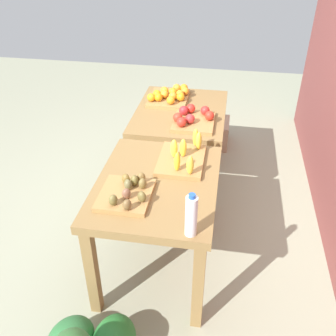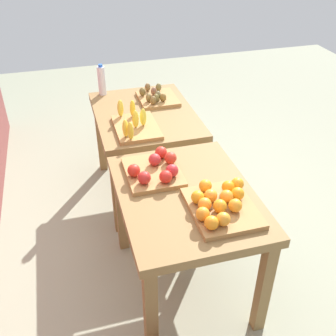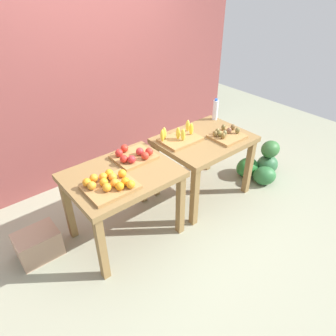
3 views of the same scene
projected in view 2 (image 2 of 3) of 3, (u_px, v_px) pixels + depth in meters
The scene contains 9 objects.
ground_plane at pixel (163, 229), 3.29m from camera, with size 8.00×8.00×0.00m, color gray.
display_table_left at pixel (186, 208), 2.47m from camera, with size 1.04×0.80×0.79m.
display_table_right at pixel (145, 125), 3.36m from camera, with size 1.04×0.80×0.79m.
orange_bin at pixel (220, 204), 2.25m from camera, with size 0.44×0.38×0.11m.
apple_bin at pixel (155, 169), 2.54m from camera, with size 0.40×0.34×0.11m.
banana_crate at pixel (135, 125), 3.03m from camera, with size 0.45×0.32×0.17m.
kiwi_bin at pixel (156, 97), 3.47m from camera, with size 0.37×0.32×0.10m.
water_bottle at pixel (102, 80), 3.53m from camera, with size 0.07×0.07×0.27m.
watermelon_pile at pixel (151, 126), 4.40m from camera, with size 0.60×0.58×0.50m.
Camera 2 is at (-2.37, 0.62, 2.26)m, focal length 43.07 mm.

